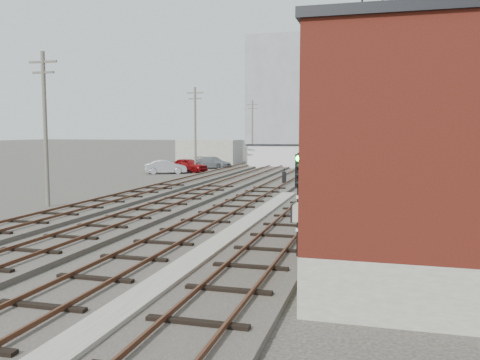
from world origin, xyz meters
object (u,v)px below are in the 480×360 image
at_px(switch_stand, 284,178).
at_px(site_trailer, 274,156).
at_px(car_grey, 213,163).
at_px(car_red, 188,165).
at_px(car_silver, 166,167).
at_px(signal_mast, 298,200).

relative_size(switch_stand, site_trailer, 0.19).
distance_m(site_trailer, car_grey, 7.48).
bearing_deg(site_trailer, car_red, -136.18).
height_order(switch_stand, car_silver, switch_stand).
bearing_deg(signal_mast, site_trailer, 102.59).
distance_m(site_trailer, car_silver, 14.85).
bearing_deg(car_grey, car_red, -169.73).
xyz_separation_m(switch_stand, car_silver, (-13.81, 7.71, 0.08)).
bearing_deg(switch_stand, car_grey, 103.47).
xyz_separation_m(signal_mast, switch_stand, (-4.85, 23.89, -1.52)).
height_order(site_trailer, car_grey, site_trailer).
bearing_deg(switch_stand, signal_mast, -100.54).
bearing_deg(signal_mast, car_red, 116.69).
relative_size(signal_mast, site_trailer, 0.53).
xyz_separation_m(car_silver, car_grey, (2.41, 8.29, -0.01)).
relative_size(signal_mast, car_silver, 0.87).
bearing_deg(signal_mast, switch_stand, 101.48).
bearing_deg(car_red, car_silver, 166.20).
height_order(switch_stand, car_grey, switch_stand).
height_order(car_red, car_silver, car_red).
distance_m(car_red, car_grey, 5.77).
bearing_deg(site_trailer, signal_mast, -84.47).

